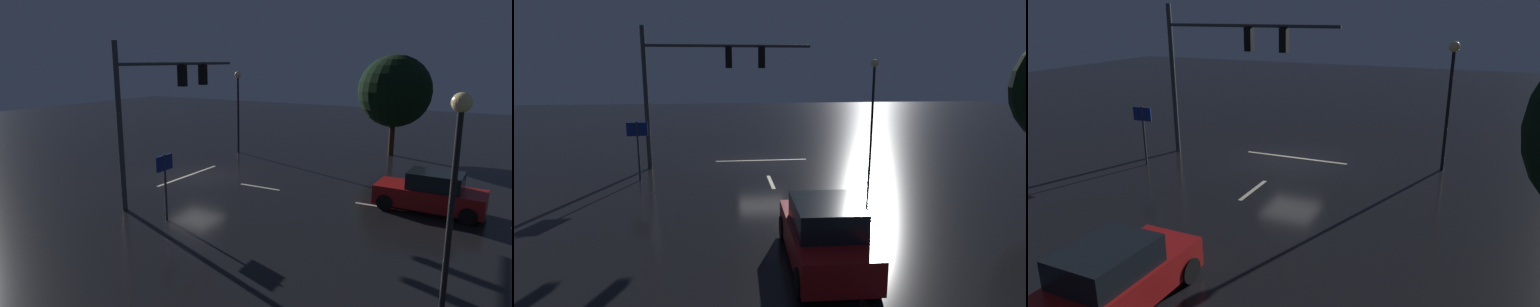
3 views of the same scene
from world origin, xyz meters
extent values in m
plane|color=black|center=(0.00, 0.00, 0.00)|extent=(80.00, 80.00, 0.00)
cylinder|color=#383A3D|center=(5.78, 0.71, 3.49)|extent=(0.22, 0.22, 6.97)
cylinder|color=#383A3D|center=(1.71, 0.71, 6.04)|extent=(8.14, 0.14, 0.14)
cube|color=black|center=(1.71, 0.71, 5.47)|extent=(0.32, 0.36, 1.00)
sphere|color=red|center=(1.71, 0.52, 5.79)|extent=(0.20, 0.20, 0.20)
sphere|color=black|center=(1.71, 0.52, 5.47)|extent=(0.20, 0.20, 0.20)
sphere|color=black|center=(1.71, 0.52, 5.15)|extent=(0.20, 0.20, 0.20)
cube|color=black|center=(0.09, 0.71, 5.47)|extent=(0.32, 0.36, 1.00)
sphere|color=red|center=(0.09, 0.52, 5.79)|extent=(0.20, 0.20, 0.20)
sphere|color=black|center=(0.09, 0.52, 5.47)|extent=(0.20, 0.20, 0.20)
sphere|color=black|center=(0.09, 0.52, 5.15)|extent=(0.20, 0.20, 0.20)
cube|color=beige|center=(0.00, 4.00, 0.00)|extent=(0.16, 2.20, 0.01)
cube|color=beige|center=(0.00, 10.00, 0.00)|extent=(0.16, 2.20, 0.01)
cube|color=beige|center=(0.00, -0.49, 0.00)|extent=(5.00, 0.16, 0.01)
cube|color=maroon|center=(-0.44, 11.87, 0.62)|extent=(1.94, 4.36, 0.80)
cube|color=black|center=(-0.43, 12.07, 1.36)|extent=(1.67, 2.15, 0.68)
cylinder|color=black|center=(0.35, 10.24, 0.34)|extent=(0.24, 0.69, 0.68)
cylinder|color=black|center=(-1.33, 10.30, 0.34)|extent=(0.24, 0.69, 0.68)
cylinder|color=black|center=(0.45, 13.44, 0.34)|extent=(0.24, 0.69, 0.68)
cylinder|color=black|center=(-1.23, 13.50, 0.34)|extent=(0.24, 0.69, 0.68)
sphere|color=#F9EFC6|center=(0.14, 9.73, 0.67)|extent=(0.20, 0.20, 0.20)
sphere|color=#F9EFC6|center=(-1.16, 9.77, 0.67)|extent=(0.20, 0.20, 0.20)
cylinder|color=black|center=(-6.53, -1.37, 2.54)|extent=(0.14, 0.14, 5.08)
sphere|color=#F9D88C|center=(-6.53, -1.37, 5.26)|extent=(0.44, 0.44, 0.44)
cylinder|color=#383A3D|center=(5.83, 3.06, 1.34)|extent=(0.09, 0.09, 2.68)
cube|color=navy|center=(5.83, 3.06, 2.33)|extent=(0.90, 0.10, 0.60)
camera|label=1|loc=(18.22, 14.27, 6.21)|focal=30.56mm
camera|label=2|loc=(2.04, 21.52, 4.90)|focal=28.82mm
camera|label=3|loc=(-7.55, 18.84, 6.63)|focal=32.31mm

